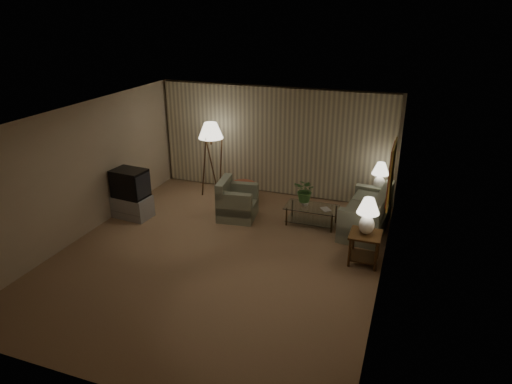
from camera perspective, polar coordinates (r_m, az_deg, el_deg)
ground at (r=8.92m, az=-4.61°, el=-7.82°), size 7.00×7.00×0.00m
room_shell at (r=9.50m, az=-1.08°, el=5.67°), size 6.04×7.02×2.72m
sofa at (r=9.93m, az=13.54°, el=-2.79°), size 1.79×1.13×0.72m
armchair at (r=10.25m, az=-2.32°, el=-1.37°), size 1.05×1.02×0.71m
side_table_near at (r=8.68m, az=13.44°, el=-6.17°), size 0.57×0.57×0.60m
side_table_far at (r=10.72m, az=14.94°, el=-0.83°), size 0.46×0.39×0.60m
table_lamp_near at (r=8.42m, az=13.80°, el=-2.57°), size 0.41×0.41×0.70m
table_lamp_far at (r=10.51m, az=15.26°, el=2.16°), size 0.38×0.38×0.66m
coffee_table at (r=10.03m, az=6.94°, el=-2.57°), size 1.13×0.62×0.41m
tv_cabinet at (r=10.69m, az=-15.18°, el=-1.75°), size 0.93×0.68×0.50m
crt_tv at (r=10.49m, az=-15.48°, el=1.06°), size 0.83×0.66×0.63m
floor_lamp at (r=11.35m, az=-5.56°, el=4.26°), size 0.60×0.60×1.86m
ottoman at (r=11.30m, az=-1.65°, el=0.12°), size 0.74×0.74×0.41m
vase at (r=9.97m, az=6.16°, el=-1.31°), size 0.19×0.19×0.16m
flowers at (r=9.84m, az=6.24°, el=0.52°), size 0.57×0.53×0.52m
book at (r=9.83m, az=8.26°, el=-2.23°), size 0.28×0.29×0.02m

